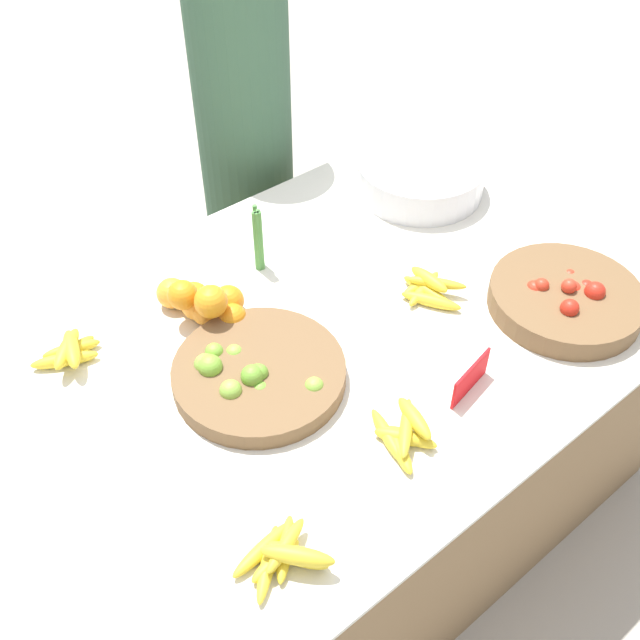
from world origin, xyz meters
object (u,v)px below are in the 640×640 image
(lime_bowl, at_px, (257,374))
(vendor_person, at_px, (247,158))
(tomato_basket, at_px, (566,299))
(metal_bowl, at_px, (420,177))
(price_sign, at_px, (471,378))

(lime_bowl, bearing_deg, vendor_person, 56.14)
(tomato_basket, height_order, metal_bowl, metal_bowl)
(lime_bowl, distance_m, vendor_person, 1.01)
(lime_bowl, bearing_deg, tomato_basket, -21.46)
(vendor_person, bearing_deg, tomato_basket, -81.39)
(lime_bowl, relative_size, vendor_person, 0.26)
(vendor_person, bearing_deg, metal_bowl, -64.02)
(lime_bowl, relative_size, tomato_basket, 1.04)
(tomato_basket, distance_m, metal_bowl, 0.61)
(metal_bowl, relative_size, price_sign, 2.67)
(price_sign, xyz_separation_m, vendor_person, (0.21, 1.16, -0.08))
(lime_bowl, relative_size, metal_bowl, 1.04)
(price_sign, bearing_deg, metal_bowl, 42.12)
(tomato_basket, relative_size, price_sign, 2.68)
(tomato_basket, relative_size, vendor_person, 0.25)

